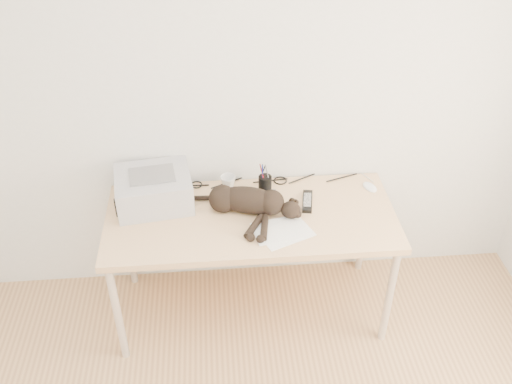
{
  "coord_description": "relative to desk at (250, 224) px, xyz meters",
  "views": [
    {
      "loc": [
        -0.18,
        -1.06,
        2.7
      ],
      "look_at": [
        0.02,
        1.34,
        0.93
      ],
      "focal_mm": 40.0,
      "sensor_mm": 36.0,
      "label": 1
    }
  ],
  "objects": [
    {
      "name": "pen_cup",
      "position": [
        0.1,
        0.13,
        0.19
      ],
      "size": [
        0.08,
        0.08,
        0.2
      ],
      "color": "black",
      "rests_on": "desk"
    },
    {
      "name": "desk",
      "position": [
        0.0,
        0.0,
        0.0
      ],
      "size": [
        1.6,
        0.7,
        0.74
      ],
      "color": "tan",
      "rests_on": "floor"
    },
    {
      "name": "remote_grey",
      "position": [
        0.13,
        0.03,
        0.14
      ],
      "size": [
        0.07,
        0.18,
        0.02
      ],
      "primitive_type": "cube",
      "rotation": [
        0.0,
        0.0,
        -0.11
      ],
      "color": "slate",
      "rests_on": "desk"
    },
    {
      "name": "cat",
      "position": [
        -0.03,
        -0.05,
        0.2
      ],
      "size": [
        0.67,
        0.44,
        0.16
      ],
      "rotation": [
        0.0,
        0.0,
        -0.3
      ],
      "color": "black",
      "rests_on": "desk"
    },
    {
      "name": "wall_back",
      "position": [
        0.0,
        0.27,
        0.69
      ],
      "size": [
        3.5,
        0.0,
        3.5
      ],
      "primitive_type": "plane",
      "rotation": [
        1.57,
        0.0,
        0.0
      ],
      "color": "white",
      "rests_on": "floor"
    },
    {
      "name": "mouse",
      "position": [
        0.72,
        0.11,
        0.15
      ],
      "size": [
        0.1,
        0.13,
        0.04
      ],
      "primitive_type": "ellipsoid",
      "rotation": [
        0.0,
        0.0,
        0.38
      ],
      "color": "white",
      "rests_on": "desk"
    },
    {
      "name": "papers",
      "position": [
        0.15,
        -0.24,
        0.14
      ],
      "size": [
        0.35,
        0.29,
        0.01
      ],
      "color": "white",
      "rests_on": "desk"
    },
    {
      "name": "mug",
      "position": [
        -0.11,
        0.18,
        0.17
      ],
      "size": [
        0.11,
        0.11,
        0.08
      ],
      "primitive_type": "imported",
      "rotation": [
        0.0,
        0.0,
        0.32
      ],
      "color": "silver",
      "rests_on": "desk"
    },
    {
      "name": "remote_black",
      "position": [
        0.33,
        -0.0,
        0.14
      ],
      "size": [
        0.09,
        0.2,
        0.02
      ],
      "primitive_type": "cube",
      "rotation": [
        0.0,
        0.0,
        -0.18
      ],
      "color": "black",
      "rests_on": "desk"
    },
    {
      "name": "printer",
      "position": [
        -0.53,
        0.08,
        0.23
      ],
      "size": [
        0.46,
        0.4,
        0.19
      ],
      "color": "#AAAAAF",
      "rests_on": "desk"
    },
    {
      "name": "cable_tangle",
      "position": [
        0.0,
        0.22,
        0.14
      ],
      "size": [
        1.36,
        0.08,
        0.01
      ],
      "primitive_type": null,
      "color": "black",
      "rests_on": "desk"
    }
  ]
}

